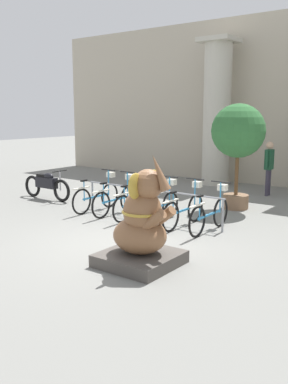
% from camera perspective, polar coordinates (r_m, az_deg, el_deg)
% --- Properties ---
extents(ground_plane, '(60.00, 60.00, 0.00)m').
position_cam_1_polar(ground_plane, '(8.73, -2.82, -6.85)').
color(ground_plane, slate).
extents(building_facade, '(20.00, 0.20, 6.00)m').
position_cam_1_polar(building_facade, '(15.94, 17.49, 11.49)').
color(building_facade, '#B2A893').
rests_on(building_facade, ground_plane).
extents(column_left, '(1.22, 1.22, 5.16)m').
position_cam_1_polar(column_left, '(15.75, 9.68, 10.47)').
color(column_left, '#BCB7A8').
rests_on(column_left, ground_plane).
extents(bike_rack, '(4.02, 0.05, 0.77)m').
position_cam_1_polar(bike_rack, '(10.50, 0.88, -0.41)').
color(bike_rack, gray).
rests_on(bike_rack, ground_plane).
extents(bicycle_0, '(0.48, 1.78, 1.07)m').
position_cam_1_polar(bicycle_0, '(11.54, -6.27, -0.48)').
color(bicycle_0, black).
rests_on(bicycle_0, ground_plane).
extents(bicycle_1, '(0.48, 1.78, 1.07)m').
position_cam_1_polar(bicycle_1, '(11.09, -3.72, -0.89)').
color(bicycle_1, black).
rests_on(bicycle_1, ground_plane).
extents(bicycle_2, '(0.48, 1.78, 1.07)m').
position_cam_1_polar(bicycle_2, '(10.65, -0.97, -1.35)').
color(bicycle_2, black).
rests_on(bicycle_2, ground_plane).
extents(bicycle_3, '(0.48, 1.78, 1.07)m').
position_cam_1_polar(bicycle_3, '(10.24, 1.96, -1.84)').
color(bicycle_3, black).
rests_on(bicycle_3, ground_plane).
extents(bicycle_4, '(0.48, 1.78, 1.07)m').
position_cam_1_polar(bicycle_4, '(9.93, 5.41, -2.28)').
color(bicycle_4, black).
rests_on(bicycle_4, ground_plane).
extents(bicycle_5, '(0.48, 1.78, 1.07)m').
position_cam_1_polar(bicycle_5, '(9.58, 8.83, -2.83)').
color(bicycle_5, black).
rests_on(bicycle_5, ground_plane).
extents(elephant_statue, '(1.25, 1.25, 1.98)m').
position_cam_1_polar(elephant_statue, '(7.32, -0.28, -4.87)').
color(elephant_statue, '#4C4742').
rests_on(elephant_statue, ground_plane).
extents(motorcycle, '(1.99, 0.55, 0.93)m').
position_cam_1_polar(motorcycle, '(13.31, -12.84, 0.97)').
color(motorcycle, black).
rests_on(motorcycle, ground_plane).
extents(person_pedestrian, '(0.23, 0.47, 1.72)m').
position_cam_1_polar(person_pedestrian, '(14.04, 16.33, 3.68)').
color(person_pedestrian, '#383342').
rests_on(person_pedestrian, ground_plane).
extents(potted_tree, '(1.45, 1.45, 2.85)m').
position_cam_1_polar(potted_tree, '(11.83, 12.45, 7.41)').
color(potted_tree, brown).
rests_on(potted_tree, ground_plane).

